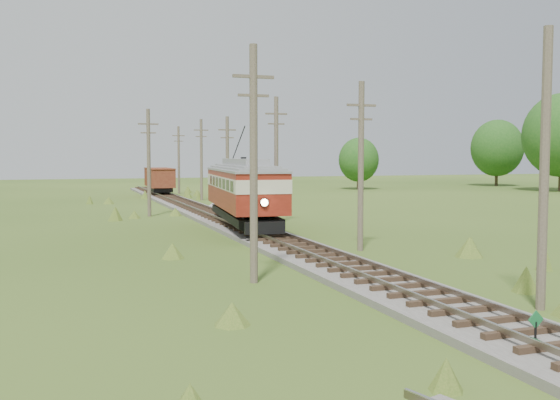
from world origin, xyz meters
name	(u,v)px	position (x,y,z in m)	size (l,w,h in m)	color
railbed_main	(222,219)	(0.00, 34.00, 0.19)	(3.60, 96.00, 0.57)	#605B54
switch_marker	(536,328)	(-0.20, 1.50, 0.63)	(0.45, 0.06, 1.08)	black
streetcar	(244,187)	(0.00, 28.16, 2.83)	(4.60, 13.71, 6.21)	black
gondola	(159,179)	(0.00, 65.33, 2.11)	(3.04, 8.71, 2.87)	black
gravel_pile	(223,202)	(3.39, 47.28, 0.48)	(2.83, 3.00, 1.03)	gray
utility_pole_r_1	(544,170)	(3.10, 5.00, 4.40)	(0.30, 0.30, 8.80)	brown
utility_pole_r_2	(361,164)	(3.30, 18.00, 4.42)	(1.60, 0.30, 8.60)	brown
utility_pole_r_3	(276,159)	(3.20, 31.00, 4.63)	(1.60, 0.30, 9.00)	brown
utility_pole_r_4	(227,162)	(3.00, 44.00, 4.32)	(1.60, 0.30, 8.40)	brown
utility_pole_r_5	(201,159)	(3.40, 57.00, 4.58)	(1.60, 0.30, 8.90)	brown
utility_pole_r_6	(179,159)	(3.20, 70.00, 4.47)	(1.60, 0.30, 8.70)	brown
utility_pole_l_a	(254,162)	(-4.20, 12.00, 4.63)	(1.60, 0.30, 9.00)	brown
utility_pole_l_b	(149,161)	(-4.50, 40.00, 4.42)	(1.60, 0.30, 8.60)	brown
tree_right_5	(497,148)	(56.00, 74.00, 6.19)	(8.40, 8.40, 10.82)	#38281C
tree_mid_b	(359,160)	(30.00, 72.00, 4.33)	(5.88, 5.88, 7.57)	#38281C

